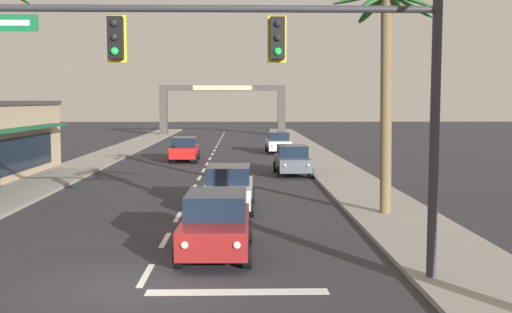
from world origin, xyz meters
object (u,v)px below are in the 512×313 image
object	(u,v)px
sedan_parked_nearest_kerb	(278,142)
town_gateway_arch	(223,102)
sedan_third_in_queue	(229,187)
sedan_parked_mid_kerb	(292,160)
palm_right_second	(386,64)
sedan_lead_at_stop_bar	(216,223)
traffic_signal_mast	(285,65)
sedan_oncoming_far	(184,149)

from	to	relation	value
sedan_parked_nearest_kerb	town_gateway_arch	size ratio (longest dim) A/B	0.30
sedan_third_in_queue	sedan_parked_mid_kerb	xyz separation A→B (m)	(3.36, 11.10, 0.00)
sedan_third_in_queue	sedan_parked_mid_kerb	world-z (taller)	same
palm_right_second	town_gateway_arch	xyz separation A→B (m)	(-7.43, 52.90, -1.45)
sedan_parked_nearest_kerb	town_gateway_arch	world-z (taller)	town_gateway_arch
sedan_third_in_queue	town_gateway_arch	distance (m)	51.47
sedan_parked_mid_kerb	sedan_lead_at_stop_bar	bearing A→B (deg)	-101.18
sedan_third_in_queue	palm_right_second	bearing A→B (deg)	-15.41
palm_right_second	sedan_parked_nearest_kerb	bearing A→B (deg)	94.60
traffic_signal_mast	palm_right_second	size ratio (longest dim) A/B	1.31
sedan_third_in_queue	sedan_oncoming_far	distance (m)	19.42
palm_right_second	sedan_oncoming_far	bearing A→B (deg)	113.73
traffic_signal_mast	palm_right_second	world-z (taller)	palm_right_second
traffic_signal_mast	sedan_parked_mid_kerb	xyz separation A→B (m)	(1.88, 20.78, -4.11)
sedan_lead_at_stop_bar	sedan_oncoming_far	bearing A→B (deg)	97.15
traffic_signal_mast	sedan_oncoming_far	size ratio (longest dim) A/B	2.41
traffic_signal_mast	sedan_lead_at_stop_bar	distance (m)	5.24
sedan_third_in_queue	sedan_parked_mid_kerb	bearing A→B (deg)	73.17
sedan_lead_at_stop_bar	sedan_third_in_queue	bearing A→B (deg)	88.36
sedan_oncoming_far	sedan_parked_mid_kerb	size ratio (longest dim) A/B	1.00
sedan_oncoming_far	palm_right_second	world-z (taller)	palm_right_second
sedan_lead_at_stop_bar	sedan_parked_mid_kerb	xyz separation A→B (m)	(3.55, 17.99, 0.00)
traffic_signal_mast	town_gateway_arch	world-z (taller)	traffic_signal_mast
traffic_signal_mast	sedan_lead_at_stop_bar	bearing A→B (deg)	120.87
palm_right_second	town_gateway_arch	size ratio (longest dim) A/B	0.54
sedan_parked_nearest_kerb	sedan_parked_mid_kerb	bearing A→B (deg)	-90.28
sedan_oncoming_far	sedan_parked_nearest_kerb	bearing A→B (deg)	43.79
traffic_signal_mast	sedan_parked_nearest_kerb	bearing A→B (deg)	86.84
sedan_oncoming_far	town_gateway_arch	xyz separation A→B (m)	(1.66, 32.23, 3.16)
sedan_third_in_queue	sedan_oncoming_far	world-z (taller)	same
sedan_lead_at_stop_bar	palm_right_second	distance (m)	9.14
traffic_signal_mast	sedan_third_in_queue	world-z (taller)	traffic_signal_mast
palm_right_second	sedan_lead_at_stop_bar	bearing A→B (deg)	-137.47
town_gateway_arch	sedan_parked_mid_kerb	bearing A→B (deg)	-82.69
sedan_lead_at_stop_bar	sedan_parked_mid_kerb	world-z (taller)	same
sedan_oncoming_far	sedan_parked_nearest_kerb	xyz separation A→B (m)	(6.89, 6.61, 0.00)
sedan_lead_at_stop_bar	sedan_parked_mid_kerb	bearing A→B (deg)	78.82
sedan_lead_at_stop_bar	sedan_parked_mid_kerb	size ratio (longest dim) A/B	1.00
palm_right_second	sedan_third_in_queue	bearing A→B (deg)	164.59
traffic_signal_mast	sedan_parked_nearest_kerb	size ratio (longest dim) A/B	2.41
sedan_oncoming_far	sedan_lead_at_stop_bar	bearing A→B (deg)	-82.85
sedan_third_in_queue	sedan_oncoming_far	bearing A→B (deg)	100.26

